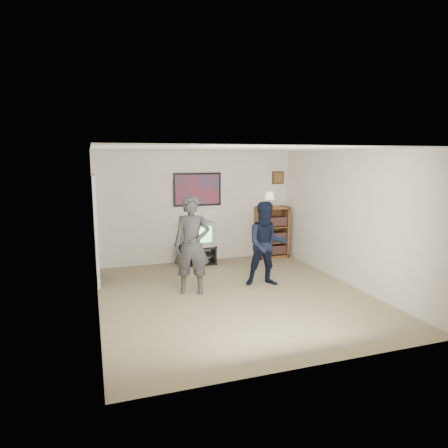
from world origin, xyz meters
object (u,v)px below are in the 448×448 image
crt_television (198,234)px  person_tall (192,245)px  person_short (267,244)px  bookshelf (272,232)px  media_stand (197,255)px

crt_television → person_tall: person_tall is taller
crt_television → person_short: (0.82, -1.86, 0.09)m
person_tall → person_short: size_ratio=1.10×
crt_television → bookshelf: (1.83, 0.05, -0.09)m
media_stand → person_tall: 2.04m
bookshelf → crt_television: bearing=-178.4°
media_stand → person_short: 2.12m
crt_television → person_tall: bearing=-114.5°
crt_television → person_short: bearing=-72.9°
bookshelf → person_short: bearing=-117.9°
crt_television → person_tall: size_ratio=0.38×
media_stand → crt_television: 0.48m
person_tall → person_short: person_tall is taller
crt_television → person_tall: 1.94m
crt_television → bookshelf: 1.84m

